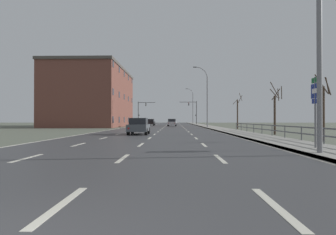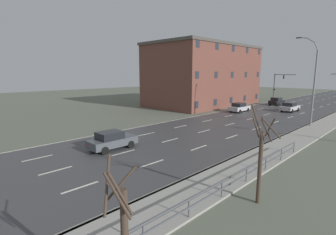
# 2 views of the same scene
# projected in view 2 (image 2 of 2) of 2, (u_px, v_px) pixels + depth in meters

# --- Properties ---
(ground_plane) EXTENTS (160.00, 160.00, 0.12)m
(ground_plane) POSITION_uv_depth(u_px,v_px,m) (259.00, 117.00, 37.38)
(ground_plane) COLOR #5B6051
(road_asphalt_strip) EXTENTS (14.00, 120.00, 0.03)m
(road_asphalt_strip) POSITION_uv_depth(u_px,v_px,m) (289.00, 109.00, 45.73)
(road_asphalt_strip) COLOR #3D3D3F
(road_asphalt_strip) RESTS_ON ground
(guardrail) EXTENTS (0.07, 28.61, 1.00)m
(guardrail) POSITION_uv_depth(u_px,v_px,m) (168.00, 216.00, 10.09)
(guardrail) COLOR #515459
(guardrail) RESTS_ON ground
(street_lamp_midground) EXTENTS (2.55, 0.24, 10.65)m
(street_lamp_midground) POSITION_uv_depth(u_px,v_px,m) (313.00, 83.00, 29.49)
(street_lamp_midground) COLOR slate
(street_lamp_midground) RESTS_ON ground
(traffic_signal_left) EXTENTS (4.69, 0.36, 6.30)m
(traffic_signal_left) POSITION_uv_depth(u_px,v_px,m) (278.00, 83.00, 58.29)
(traffic_signal_left) COLOR #38383A
(traffic_signal_left) RESTS_ON ground
(car_mid_centre) EXTENTS (1.93, 4.15, 1.57)m
(car_mid_centre) POSITION_uv_depth(u_px,v_px,m) (239.00, 107.00, 41.60)
(car_mid_centre) COLOR #B7B7BC
(car_mid_centre) RESTS_ON ground
(car_distant) EXTENTS (1.91, 4.14, 1.57)m
(car_distant) POSITION_uv_depth(u_px,v_px,m) (277.00, 101.00, 50.86)
(car_distant) COLOR black
(car_distant) RESTS_ON ground
(car_far_right) EXTENTS (1.97, 4.17, 1.57)m
(car_far_right) POSITION_uv_depth(u_px,v_px,m) (290.00, 107.00, 42.11)
(car_far_right) COLOR #B7B7BC
(car_far_right) RESTS_ON ground
(car_near_right) EXTENTS (1.85, 4.11, 1.57)m
(car_near_right) POSITION_uv_depth(u_px,v_px,m) (112.00, 140.00, 21.19)
(car_near_right) COLOR #474C51
(car_near_right) RESTS_ON ground
(brick_building) EXTENTS (13.12, 23.63, 11.92)m
(brick_building) POSITION_uv_depth(u_px,v_px,m) (204.00, 75.00, 50.89)
(brick_building) COLOR brown
(brick_building) RESTS_ON ground
(bare_tree_mid) EXTENTS (1.32, 1.44, 4.96)m
(bare_tree_mid) POSITION_uv_depth(u_px,v_px,m) (261.00, 161.00, 12.11)
(bare_tree_mid) COLOR #423328
(bare_tree_mid) RESTS_ON ground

